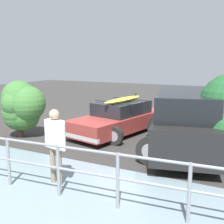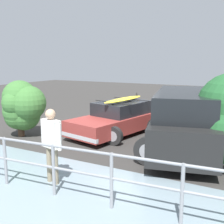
{
  "view_description": "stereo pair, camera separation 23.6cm",
  "coord_description": "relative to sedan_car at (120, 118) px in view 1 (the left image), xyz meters",
  "views": [
    {
      "loc": [
        -4.93,
        10.48,
        2.87
      ],
      "look_at": [
        -0.21,
        1.29,
        0.95
      ],
      "focal_mm": 45.0,
      "sensor_mm": 36.0,
      "label": 1
    },
    {
      "loc": [
        -5.14,
        10.37,
        2.87
      ],
      "look_at": [
        -0.21,
        1.29,
        0.95
      ],
      "focal_mm": 45.0,
      "sensor_mm": 36.0,
      "label": 2
    }
  ],
  "objects": [
    {
      "name": "railing_fence",
      "position": [
        -1.14,
        5.37,
        0.13
      ],
      "size": [
        8.13,
        0.71,
        1.13
      ],
      "color": "gray",
      "rests_on": "ground"
    },
    {
      "name": "bush_near_left",
      "position": [
        2.98,
        2.25,
        0.55
      ],
      "size": [
        1.67,
        1.46,
        2.13
      ],
      "color": "#4C3828",
      "rests_on": "ground"
    },
    {
      "name": "suv_car",
      "position": [
        -2.82,
        1.16,
        0.4
      ],
      "size": [
        3.27,
        5.06,
        1.93
      ],
      "color": "black",
      "rests_on": "ground"
    },
    {
      "name": "ground_plane",
      "position": [
        0.22,
        -0.65,
        -0.61
      ],
      "size": [
        44.0,
        44.0,
        0.02
      ],
      "primitive_type": "cube",
      "color": "#383533",
      "rests_on": "ground"
    },
    {
      "name": "person_bystander",
      "position": [
        -0.7,
        4.9,
        0.47
      ],
      "size": [
        0.67,
        0.31,
        1.78
      ],
      "color": "gray",
      "rests_on": "ground"
    },
    {
      "name": "sedan_car",
      "position": [
        0.0,
        0.0,
        0.0
      ],
      "size": [
        2.91,
        4.72,
        1.53
      ],
      "color": "#9E3833",
      "rests_on": "ground"
    }
  ]
}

